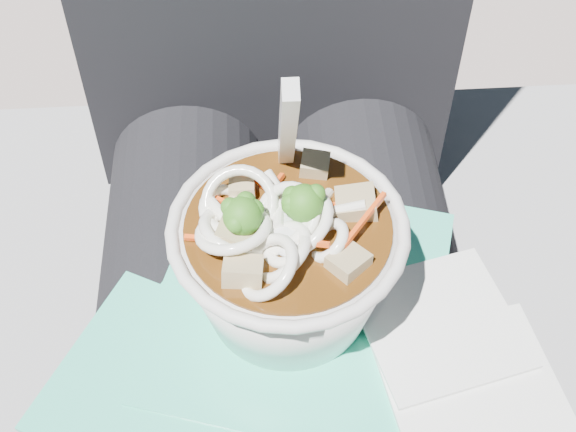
{
  "coord_description": "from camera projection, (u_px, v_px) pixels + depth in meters",
  "views": [
    {
      "loc": [
        -0.02,
        -0.33,
        1.13
      ],
      "look_at": [
        0.0,
        0.0,
        0.73
      ],
      "focal_mm": 50.0,
      "sensor_mm": 36.0,
      "label": 1
    }
  ],
  "objects": [
    {
      "name": "plastic_bag",
      "position": [
        274.0,
        323.0,
        0.58
      ],
      "size": [
        0.32,
        0.29,
        0.01
      ],
      "color": "#2EC39D",
      "rests_on": "lap"
    },
    {
      "name": "lap",
      "position": [
        286.0,
        360.0,
        0.66
      ],
      "size": [
        0.32,
        0.48,
        0.15
      ],
      "color": "black",
      "rests_on": "stone_ledge"
    },
    {
      "name": "napkins",
      "position": [
        460.0,
        364.0,
        0.55
      ],
      "size": [
        0.15,
        0.18,
        0.01
      ],
      "color": "white",
      "rests_on": "plastic_bag"
    },
    {
      "name": "stone_ledge",
      "position": [
        280.0,
        377.0,
        0.99
      ],
      "size": [
        1.0,
        0.51,
        0.47
      ],
      "primitive_type": "cube",
      "rotation": [
        0.0,
        0.0,
        0.01
      ],
      "color": "gray",
      "rests_on": "ground"
    },
    {
      "name": "person_body",
      "position": [
        281.0,
        254.0,
        0.7
      ],
      "size": [
        0.34,
        0.94,
        1.01
      ],
      "color": "black",
      "rests_on": "ground"
    },
    {
      "name": "udon_bowl",
      "position": [
        286.0,
        255.0,
        0.55
      ],
      "size": [
        0.19,
        0.19,
        0.2
      ],
      "color": "silver",
      "rests_on": "plastic_bag"
    }
  ]
}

